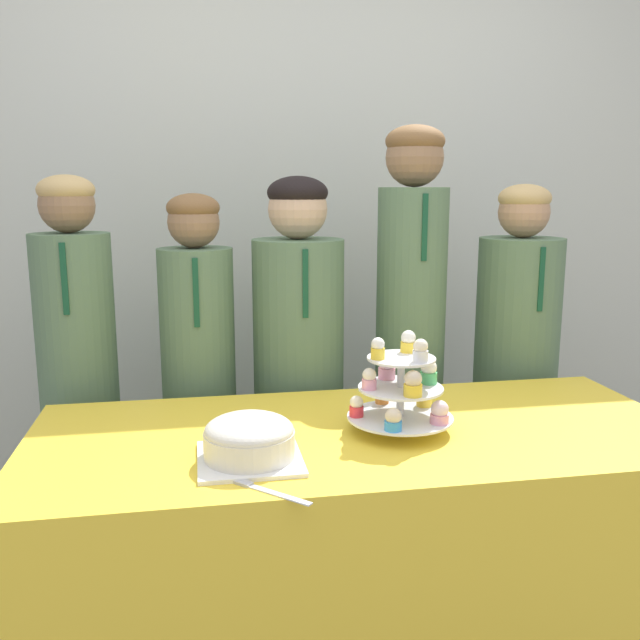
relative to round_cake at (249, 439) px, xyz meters
The scene contains 10 objects.
wall_back 1.58m from the round_cake, 77.97° to the left, with size 9.00×0.06×2.70m.
table 0.56m from the round_cake, 26.30° to the left, with size 1.75×0.75×0.77m.
round_cake is the anchor object (origin of this frame).
cake_knife 0.16m from the round_cake, 91.56° to the right, with size 0.17×0.17×0.01m.
cupcake_stand 0.44m from the round_cake, 17.26° to the left, with size 0.28×0.28×0.26m.
student_0 0.91m from the round_cake, 123.82° to the left, with size 0.25×0.26×1.44m.
student_1 0.78m from the round_cake, 98.59° to the left, with size 0.25×0.25×1.38m.
student_2 0.80m from the round_cake, 73.00° to the left, with size 0.31×0.32×1.44m.
student_3 0.98m from the round_cake, 49.90° to the left, with size 0.24×0.25×1.61m.
student_4 1.30m from the round_cake, 35.78° to the left, with size 0.30×0.31×1.41m.
Camera 1 is at (-0.42, -1.29, 1.40)m, focal length 38.00 mm.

